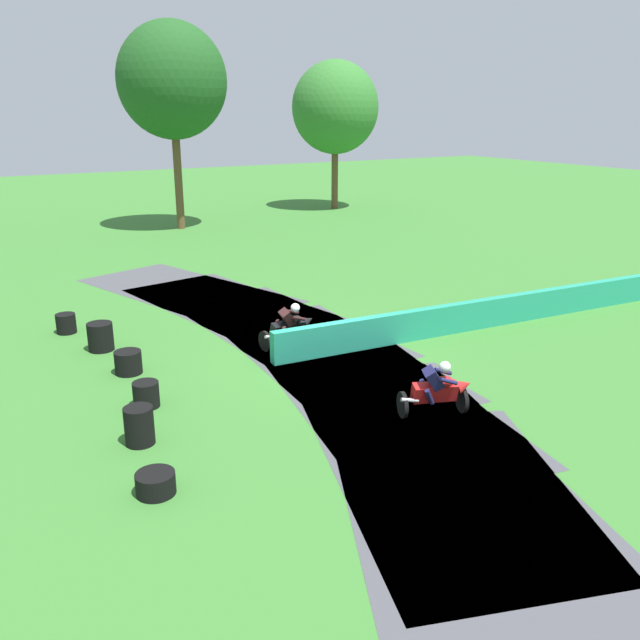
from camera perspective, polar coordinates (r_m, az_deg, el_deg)
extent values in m
plane|color=#38752D|center=(18.68, 0.71, -2.96)|extent=(120.00, 120.00, 0.00)
cube|color=#47474C|center=(11.55, 13.57, -17.53)|extent=(7.46, 9.90, 0.01)
cube|color=#47474C|center=(13.85, 9.01, -10.88)|extent=(6.60, 9.83, 0.01)
cube|color=#47474C|center=(16.24, 4.72, -6.26)|extent=(5.65, 9.62, 0.01)
cube|color=#47474C|center=(18.65, 0.58, -2.97)|extent=(4.60, 9.27, 0.01)
cube|color=#47474C|center=(21.05, -3.46, -0.57)|extent=(4.58, 9.26, 0.01)
cube|color=#47474C|center=(23.41, -7.42, 1.20)|extent=(5.63, 9.62, 0.01)
cube|color=#47474C|center=(25.71, -11.34, 2.49)|extent=(6.59, 9.83, 0.01)
cube|color=#239375|center=(21.60, 14.19, 0.63)|extent=(14.71, 1.22, 0.90)
cylinder|color=black|center=(15.49, 12.02, -6.67)|extent=(0.33, 0.72, 0.73)
cylinder|color=black|center=(15.03, 7.06, -7.20)|extent=(0.33, 0.72, 0.73)
cube|color=red|center=(15.06, 9.73, -6.05)|extent=(1.07, 0.68, 0.46)
ellipsoid|color=red|center=(14.97, 10.52, -5.20)|extent=(0.52, 0.46, 0.30)
cone|color=red|center=(15.24, 12.20, -5.45)|extent=(0.49, 0.45, 0.47)
cylinder|color=#B2B2B7|center=(14.83, 7.66, -6.79)|extent=(0.41, 0.22, 0.18)
cube|color=#1E1E4C|center=(14.81, 9.65, -4.92)|extent=(0.59, 0.38, 0.62)
sphere|color=white|center=(14.72, 10.60, -3.97)|extent=(0.26, 0.26, 0.26)
cylinder|color=#1E1E4C|center=(15.02, 10.44, -4.34)|extent=(0.44, 0.21, 0.24)
cylinder|color=#1E1E4C|center=(14.76, 10.91, -5.16)|extent=(0.44, 0.21, 0.24)
cylinder|color=#1E1E4C|center=(15.12, 8.88, -5.64)|extent=(0.32, 0.18, 0.42)
cylinder|color=#1E1E4C|center=(14.86, 9.32, -6.48)|extent=(0.32, 0.18, 0.42)
cylinder|color=black|center=(19.60, -1.18, -1.06)|extent=(0.15, 0.76, 0.75)
cylinder|color=black|center=(18.90, -4.71, -1.84)|extent=(0.15, 0.76, 0.75)
cube|color=black|center=(19.08, -2.78, -0.70)|extent=(1.03, 0.47, 0.47)
ellipsoid|color=black|center=(19.03, -2.21, 0.04)|extent=(0.47, 0.37, 0.31)
cone|color=black|center=(19.36, -1.03, -0.05)|extent=(0.41, 0.41, 0.48)
cylinder|color=#B2B2B7|center=(18.75, -4.18, -1.43)|extent=(0.42, 0.16, 0.18)
cube|color=#331919|center=(18.83, -2.82, 0.21)|extent=(0.51, 0.46, 0.63)
sphere|color=white|center=(18.80, -2.12, 1.04)|extent=(0.26, 0.26, 0.26)
cylinder|color=#331919|center=(19.08, -2.37, 0.70)|extent=(0.43, 0.18, 0.24)
cylinder|color=#331919|center=(18.84, -1.80, 0.14)|extent=(0.43, 0.18, 0.24)
cylinder|color=#331919|center=(19.10, -3.51, -0.46)|extent=(0.27, 0.23, 0.42)
cylinder|color=#331919|center=(18.86, -2.96, -1.04)|extent=(0.27, 0.23, 0.42)
cylinder|color=black|center=(12.62, -13.81, -13.77)|extent=(0.71, 0.71, 0.20)
cylinder|color=black|center=(12.51, -13.88, -12.98)|extent=(0.71, 0.71, 0.20)
cylinder|color=black|center=(14.37, -15.07, -9.77)|extent=(0.60, 0.60, 0.20)
cylinder|color=black|center=(14.28, -15.13, -9.05)|extent=(0.60, 0.60, 0.20)
cylinder|color=black|center=(14.19, -15.20, -8.33)|extent=(0.60, 0.60, 0.20)
cylinder|color=black|center=(14.11, -15.26, -7.60)|extent=(0.60, 0.60, 0.20)
cylinder|color=black|center=(15.99, -14.56, -6.82)|extent=(0.60, 0.60, 0.20)
cylinder|color=black|center=(15.91, -14.61, -6.16)|extent=(0.60, 0.60, 0.20)
cylinder|color=black|center=(15.84, -14.67, -5.50)|extent=(0.60, 0.60, 0.20)
cylinder|color=black|center=(18.05, -15.98, -4.08)|extent=(0.70, 0.70, 0.20)
cylinder|color=black|center=(17.98, -16.04, -3.49)|extent=(0.70, 0.70, 0.20)
cylinder|color=black|center=(17.91, -16.09, -2.89)|extent=(0.70, 0.70, 0.20)
cylinder|color=black|center=(19.97, -18.13, -2.18)|extent=(0.71, 0.71, 0.20)
cylinder|color=black|center=(19.90, -18.19, -1.64)|extent=(0.71, 0.71, 0.20)
cylinder|color=black|center=(19.84, -18.24, -1.09)|extent=(0.71, 0.71, 0.20)
cylinder|color=black|center=(19.78, -18.30, -0.54)|extent=(0.71, 0.71, 0.20)
cylinder|color=black|center=(21.84, -20.79, -0.78)|extent=(0.59, 0.59, 0.20)
cylinder|color=black|center=(21.78, -20.84, -0.28)|extent=(0.59, 0.59, 0.20)
cylinder|color=black|center=(21.73, -20.90, 0.22)|extent=(0.59, 0.59, 0.20)
cylinder|color=brown|center=(39.01, -11.99, 11.63)|extent=(0.44, 0.44, 5.49)
ellipsoid|color=#1E511E|center=(38.85, -12.50, 19.32)|extent=(5.87, 5.87, 6.16)
cylinder|color=brown|center=(46.25, 1.27, 12.07)|extent=(0.44, 0.44, 4.19)
ellipsoid|color=#33752D|center=(46.04, 1.31, 17.67)|extent=(5.69, 5.69, 5.98)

